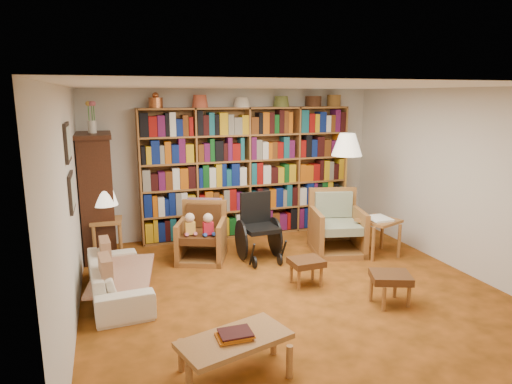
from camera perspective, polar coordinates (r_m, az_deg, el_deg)
name	(u,v)px	position (r m, az deg, el deg)	size (l,w,h in m)	color
floor	(288,287)	(5.95, 4.00, -11.79)	(5.00, 5.00, 0.00)	#AA551A
ceiling	(291,86)	(5.44, 4.40, 13.05)	(5.00, 5.00, 0.00)	white
wall_back	(234,163)	(7.89, -2.78, 3.66)	(5.00, 5.00, 0.00)	silver
wall_front	(424,261)	(3.48, 20.30, -8.11)	(5.00, 5.00, 0.00)	silver
wall_left	(69,207)	(5.17, -22.37, -1.76)	(5.00, 5.00, 0.00)	silver
wall_right	(456,180)	(6.90, 23.74, 1.42)	(5.00, 5.00, 0.00)	silver
bookshelf	(248,168)	(7.80, -1.01, 2.98)	(3.60, 0.30, 2.42)	#A07131
curio_cabinet	(97,194)	(7.17, -19.25, -0.27)	(0.50, 0.95, 2.40)	#3D1D10
framed_pictures	(70,167)	(5.39, -22.26, 2.86)	(0.03, 0.52, 0.97)	black
sofa	(118,278)	(5.85, -16.85, -10.26)	(0.63, 1.60, 0.47)	beige
sofa_throw	(122,272)	(5.82, -16.39, -9.63)	(0.69, 1.29, 0.04)	#C5B390
cushion_left	(105,253)	(6.10, -18.31, -7.25)	(0.12, 0.37, 0.37)	maroon
cushion_right	(106,273)	(5.44, -18.25, -9.61)	(0.12, 0.39, 0.39)	maroon
side_table_lamp	(107,231)	(6.96, -18.13, -4.60)	(0.46, 0.46, 0.64)	#A07131
table_lamp	(105,197)	(6.84, -18.41, -0.56)	(0.37, 0.37, 0.50)	gold
armchair_leather	(200,235)	(6.86, -6.98, -5.39)	(0.93, 0.92, 0.86)	#A07131
armchair_sage	(334,228)	(7.25, 9.76, -4.45)	(0.93, 0.95, 0.95)	#A07131
wheelchair	(259,229)	(6.81, 0.32, -4.63)	(0.56, 0.79, 0.98)	black
floor_lamp	(347,149)	(7.34, 11.29, 5.26)	(0.48, 0.48, 1.81)	gold
side_table_papers	(379,225)	(7.16, 15.07, -4.00)	(0.68, 0.68, 0.59)	#A07131
footstool_a	(306,264)	(5.94, 6.31, -8.91)	(0.43, 0.37, 0.35)	#513015
footstool_b	(391,279)	(5.60, 16.47, -10.42)	(0.55, 0.51, 0.38)	#513015
coffee_table	(235,342)	(4.16, -2.70, -18.24)	(1.06, 0.73, 0.40)	#A07131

